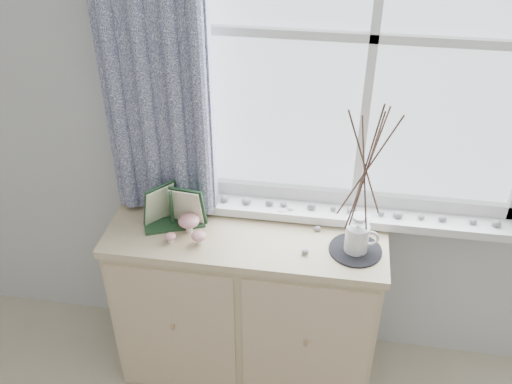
% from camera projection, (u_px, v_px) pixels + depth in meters
% --- Properties ---
extents(sideboard, '(1.20, 0.45, 0.85)m').
position_uv_depth(sideboard, '(247.00, 304.00, 2.67)').
color(sideboard, tan).
rests_on(sideboard, ground).
extents(botanical_book, '(0.32, 0.23, 0.21)m').
position_uv_depth(botanical_book, '(171.00, 210.00, 2.40)').
color(botanical_book, '#1C3B21').
rests_on(botanical_book, sideboard).
extents(toadstool_cluster, '(0.18, 0.15, 0.09)m').
position_uv_depth(toadstool_cluster, '(189.00, 227.00, 2.39)').
color(toadstool_cluster, silver).
rests_on(toadstool_cluster, sideboard).
extents(wooden_eggs, '(0.10, 0.12, 0.07)m').
position_uv_depth(wooden_eggs, '(190.00, 207.00, 2.54)').
color(wooden_eggs, tan).
rests_on(wooden_eggs, sideboard).
extents(songbird_figurine, '(0.13, 0.09, 0.06)m').
position_uv_depth(songbird_figurine, '(282.00, 214.00, 2.49)').
color(songbird_figurine, silver).
rests_on(songbird_figurine, sideboard).
extents(crocheted_doily, '(0.22, 0.22, 0.01)m').
position_uv_depth(crocheted_doily, '(355.00, 250.00, 2.34)').
color(crocheted_doily, black).
rests_on(crocheted_doily, sideboard).
extents(twig_pitcher, '(0.26, 0.26, 0.73)m').
position_uv_depth(twig_pitcher, '(366.00, 165.00, 2.10)').
color(twig_pitcher, silver).
rests_on(twig_pitcher, crocheted_doily).
extents(sideboard_pebbles, '(0.33, 0.23, 0.02)m').
position_uv_depth(sideboard_pebbles, '(318.00, 238.00, 2.39)').
color(sideboard_pebbles, gray).
rests_on(sideboard_pebbles, sideboard).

